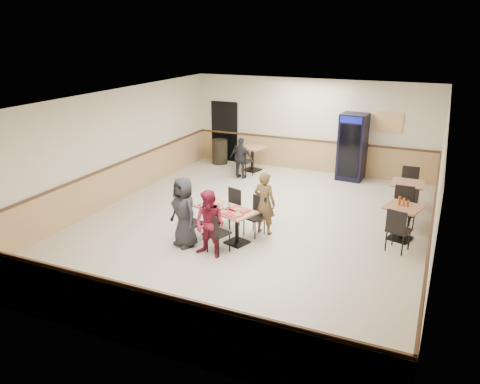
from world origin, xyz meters
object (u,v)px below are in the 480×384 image
at_px(main_table, 226,219).
at_px(back_table, 252,155).
at_px(pepsi_cooler, 352,147).
at_px(side_table_near, 402,217).
at_px(diner_woman_left, 184,212).
at_px(side_table_far, 406,193).
at_px(lone_diner, 241,158).
at_px(trash_bin, 220,152).
at_px(diner_woman_right, 210,224).
at_px(diner_man_opposite, 265,203).

distance_m(main_table, back_table, 5.41).
bearing_deg(pepsi_cooler, side_table_near, -60.45).
relative_size(diner_woman_left, back_table, 1.67).
bearing_deg(side_table_far, lone_diner, 168.10).
xyz_separation_m(main_table, pepsi_cooler, (1.68, 5.60, 0.54)).
height_order(lone_diner, side_table_far, lone_diner).
distance_m(main_table, trash_bin, 6.24).
distance_m(diner_woman_right, pepsi_cooler, 6.70).
xyz_separation_m(main_table, trash_bin, (-2.85, 5.56, -0.07)).
height_order(diner_man_opposite, side_table_near, diner_man_opposite).
bearing_deg(trash_bin, main_table, -62.84).
bearing_deg(pepsi_cooler, side_table_far, -47.82).
xyz_separation_m(diner_woman_right, diner_man_opposite, (0.61, 1.54, 0.02)).
relative_size(diner_woman_left, diner_man_opposite, 1.05).
bearing_deg(lone_diner, back_table, -86.51).
distance_m(diner_man_opposite, pepsi_cooler, 5.06).
distance_m(diner_woman_right, diner_man_opposite, 1.66).
xyz_separation_m(main_table, side_table_near, (3.59, 1.56, 0.04)).
height_order(main_table, diner_woman_left, diner_woman_left).
bearing_deg(main_table, back_table, 123.99).
relative_size(main_table, side_table_near, 1.65).
distance_m(diner_woman_right, lone_diner, 5.40).
xyz_separation_m(diner_woman_left, diner_woman_right, (0.74, -0.24, -0.06)).
distance_m(diner_woman_right, back_table, 6.29).
relative_size(diner_woman_right, side_table_far, 1.73).
relative_size(lone_diner, side_table_near, 1.43).
distance_m(side_table_far, pepsi_cooler, 3.05).
distance_m(diner_man_opposite, side_table_far, 3.85).
bearing_deg(diner_woman_left, diner_man_opposite, 69.94).
distance_m(back_table, pepsi_cooler, 3.23).
relative_size(side_table_near, pepsi_cooler, 0.44).
bearing_deg(diner_woman_left, lone_diner, 125.26).
distance_m(lone_diner, back_table, 0.93).
relative_size(main_table, trash_bin, 1.79).
xyz_separation_m(main_table, back_table, (-1.48, 5.21, 0.06)).
distance_m(diner_woman_left, side_table_far, 5.72).
height_order(main_table, side_table_far, side_table_far).
bearing_deg(main_table, trash_bin, 135.25).
height_order(lone_diner, back_table, lone_diner).
bearing_deg(pepsi_cooler, main_table, -102.47).
relative_size(diner_man_opposite, back_table, 1.60).
bearing_deg(back_table, side_table_far, -21.57).
height_order(diner_man_opposite, side_table_far, diner_man_opposite).
height_order(diner_woman_right, diner_man_opposite, diner_man_opposite).
bearing_deg(side_table_far, diner_man_opposite, -138.04).
xyz_separation_m(diner_woman_right, side_table_near, (3.52, 2.45, -0.19)).
bearing_deg(pepsi_cooler, diner_man_opposite, -97.27).
height_order(side_table_near, pepsi_cooler, pepsi_cooler).
xyz_separation_m(lone_diner, pepsi_cooler, (3.17, 1.32, 0.38)).
xyz_separation_m(diner_man_opposite, pepsi_cooler, (1.01, 4.95, 0.29)).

